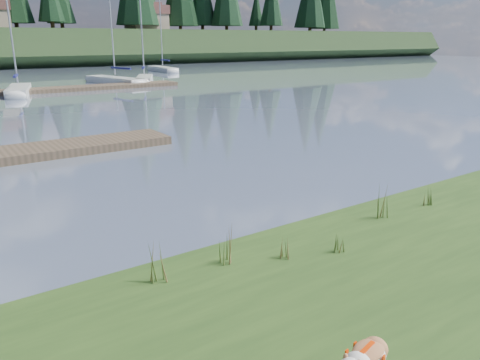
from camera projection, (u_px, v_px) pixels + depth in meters
bulldog at (366, 358)px, 5.00m from camera, size 0.88×0.47×0.52m
dock_far at (13, 92)px, 34.44m from camera, size 26.00×2.20×0.30m
sailboat_bg_2 at (19, 89)px, 34.75m from camera, size 3.03×7.10×10.59m
sailboat_bg_3 at (111, 79)px, 42.84m from camera, size 3.50×8.35×12.03m
sailboat_bg_4 at (145, 78)px, 44.00m from camera, size 4.01×6.35×9.70m
sailboat_bg_5 at (161, 69)px, 58.06m from camera, size 1.83×7.36×10.49m
weed_0 at (226, 246)px, 7.77m from camera, size 0.17×0.14×0.70m
weed_1 at (285, 248)px, 7.96m from camera, size 0.17×0.14×0.41m
weed_2 at (382, 203)px, 9.68m from camera, size 0.17×0.14×0.77m
weed_3 at (157, 265)px, 7.16m from camera, size 0.17×0.14×0.65m
weed_4 at (338, 243)px, 8.21m from camera, size 0.17×0.14×0.37m
weed_5 at (428, 197)px, 10.45m from camera, size 0.17×0.14×0.49m
mud_lip at (211, 262)px, 8.45m from camera, size 60.00×0.50×0.14m
house_2 at (146, 17)px, 78.28m from camera, size 6.30×5.30×4.65m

